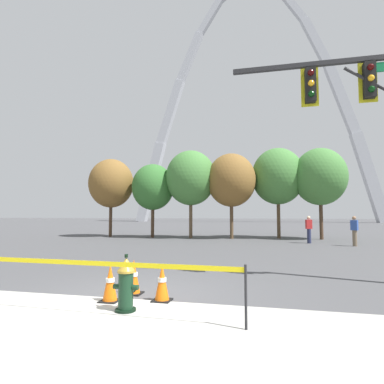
{
  "coord_description": "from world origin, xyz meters",
  "views": [
    {
      "loc": [
        2.66,
        -6.23,
        1.69
      ],
      "look_at": [
        0.08,
        5.0,
        2.5
      ],
      "focal_mm": 29.79,
      "sensor_mm": 36.0,
      "label": 1
    }
  ],
  "objects_px": {
    "traffic_cone_mid_sidewalk": "(134,277)",
    "monument_arch": "(251,112)",
    "pedestrian_standing_center": "(309,229)",
    "fire_hydrant": "(126,284)",
    "traffic_cone_curb_edge": "(162,283)",
    "pedestrian_walking_left": "(354,231)",
    "traffic_cone_by_hydrant": "(110,283)",
    "traffic_signal_gantry": "(382,118)"
  },
  "relations": [
    {
      "from": "traffic_cone_mid_sidewalk",
      "to": "monument_arch",
      "type": "xyz_separation_m",
      "value": [
        0.1,
        63.55,
        23.88
      ]
    },
    {
      "from": "pedestrian_walking_left",
      "to": "pedestrian_standing_center",
      "type": "xyz_separation_m",
      "value": [
        -2.14,
        1.27,
        0.0
      ]
    },
    {
      "from": "fire_hydrant",
      "to": "traffic_signal_gantry",
      "type": "distance_m",
      "value": 7.17
    },
    {
      "from": "fire_hydrant",
      "to": "pedestrian_standing_center",
      "type": "height_order",
      "value": "pedestrian_standing_center"
    },
    {
      "from": "fire_hydrant",
      "to": "monument_arch",
      "type": "relative_size",
      "value": 0.02
    },
    {
      "from": "traffic_signal_gantry",
      "to": "pedestrian_walking_left",
      "type": "distance_m",
      "value": 10.63
    },
    {
      "from": "fire_hydrant",
      "to": "traffic_cone_curb_edge",
      "type": "xyz_separation_m",
      "value": [
        0.41,
        0.76,
        -0.11
      ]
    },
    {
      "from": "fire_hydrant",
      "to": "traffic_cone_mid_sidewalk",
      "type": "xyz_separation_m",
      "value": [
        -0.35,
        1.15,
        -0.11
      ]
    },
    {
      "from": "fire_hydrant",
      "to": "pedestrian_walking_left",
      "type": "relative_size",
      "value": 0.62
    },
    {
      "from": "monument_arch",
      "to": "pedestrian_standing_center",
      "type": "bearing_deg",
      "value": -84.15
    },
    {
      "from": "traffic_cone_mid_sidewalk",
      "to": "pedestrian_walking_left",
      "type": "distance_m",
      "value": 14.17
    },
    {
      "from": "pedestrian_standing_center",
      "to": "fire_hydrant",
      "type": "bearing_deg",
      "value": -108.59
    },
    {
      "from": "fire_hydrant",
      "to": "traffic_cone_by_hydrant",
      "type": "bearing_deg",
      "value": 138.31
    },
    {
      "from": "monument_arch",
      "to": "traffic_cone_mid_sidewalk",
      "type": "bearing_deg",
      "value": -90.09
    },
    {
      "from": "traffic_cone_curb_edge",
      "to": "traffic_signal_gantry",
      "type": "xyz_separation_m",
      "value": [
        4.85,
        2.51,
        3.71
      ]
    },
    {
      "from": "traffic_cone_by_hydrant",
      "to": "traffic_cone_curb_edge",
      "type": "height_order",
      "value": "same"
    },
    {
      "from": "traffic_cone_curb_edge",
      "to": "traffic_signal_gantry",
      "type": "height_order",
      "value": "traffic_signal_gantry"
    },
    {
      "from": "traffic_cone_curb_edge",
      "to": "monument_arch",
      "type": "xyz_separation_m",
      "value": [
        -0.67,
        63.95,
        23.88
      ]
    },
    {
      "from": "fire_hydrant",
      "to": "traffic_cone_curb_edge",
      "type": "bearing_deg",
      "value": 61.66
    },
    {
      "from": "traffic_signal_gantry",
      "to": "pedestrian_standing_center",
      "type": "height_order",
      "value": "traffic_signal_gantry"
    },
    {
      "from": "monument_arch",
      "to": "pedestrian_walking_left",
      "type": "height_order",
      "value": "monument_arch"
    },
    {
      "from": "traffic_signal_gantry",
      "to": "traffic_cone_mid_sidewalk",
      "type": "bearing_deg",
      "value": -159.27
    },
    {
      "from": "traffic_cone_by_hydrant",
      "to": "pedestrian_standing_center",
      "type": "height_order",
      "value": "pedestrian_standing_center"
    },
    {
      "from": "traffic_cone_by_hydrant",
      "to": "monument_arch",
      "type": "relative_size",
      "value": 0.01
    },
    {
      "from": "monument_arch",
      "to": "pedestrian_walking_left",
      "type": "distance_m",
      "value": 57.01
    },
    {
      "from": "traffic_cone_curb_edge",
      "to": "pedestrian_walking_left",
      "type": "xyz_separation_m",
      "value": [
        6.61,
        12.48,
        0.46
      ]
    },
    {
      "from": "fire_hydrant",
      "to": "monument_arch",
      "type": "distance_m",
      "value": 68.94
    },
    {
      "from": "traffic_cone_by_hydrant",
      "to": "traffic_signal_gantry",
      "type": "bearing_deg",
      "value": 25.51
    },
    {
      "from": "pedestrian_walking_left",
      "to": "traffic_cone_mid_sidewalk",
      "type": "bearing_deg",
      "value": -121.37
    },
    {
      "from": "traffic_cone_curb_edge",
      "to": "traffic_signal_gantry",
      "type": "distance_m",
      "value": 6.6
    },
    {
      "from": "traffic_cone_curb_edge",
      "to": "traffic_cone_mid_sidewalk",
      "type": "bearing_deg",
      "value": 152.93
    },
    {
      "from": "pedestrian_standing_center",
      "to": "pedestrian_walking_left",
      "type": "bearing_deg",
      "value": -30.66
    },
    {
      "from": "traffic_cone_by_hydrant",
      "to": "pedestrian_standing_center",
      "type": "relative_size",
      "value": 0.46
    },
    {
      "from": "fire_hydrant",
      "to": "monument_arch",
      "type": "xyz_separation_m",
      "value": [
        -0.26,
        64.71,
        23.77
      ]
    },
    {
      "from": "traffic_cone_curb_edge",
      "to": "pedestrian_standing_center",
      "type": "distance_m",
      "value": 14.46
    },
    {
      "from": "fire_hydrant",
      "to": "traffic_cone_curb_edge",
      "type": "distance_m",
      "value": 0.87
    },
    {
      "from": "traffic_cone_mid_sidewalk",
      "to": "traffic_cone_curb_edge",
      "type": "xyz_separation_m",
      "value": [
        0.76,
        -0.39,
        0.0
      ]
    },
    {
      "from": "fire_hydrant",
      "to": "traffic_signal_gantry",
      "type": "relative_size",
      "value": 0.17
    },
    {
      "from": "traffic_cone_mid_sidewalk",
      "to": "monument_arch",
      "type": "bearing_deg",
      "value": 89.91
    },
    {
      "from": "pedestrian_standing_center",
      "to": "monument_arch",
      "type": "bearing_deg",
      "value": 95.85
    },
    {
      "from": "fire_hydrant",
      "to": "traffic_cone_mid_sidewalk",
      "type": "distance_m",
      "value": 1.21
    },
    {
      "from": "traffic_signal_gantry",
      "to": "pedestrian_walking_left",
      "type": "bearing_deg",
      "value": 80.0
    }
  ]
}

